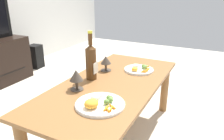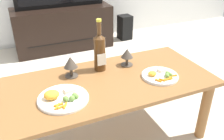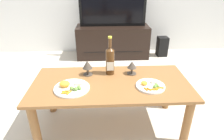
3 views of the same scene
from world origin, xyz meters
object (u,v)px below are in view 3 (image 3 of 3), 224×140
Objects in this scene: tv_stand at (113,41)px; wine_bottle at (110,60)px; goblet_left at (87,65)px; dining_table at (111,90)px; floor_speaker at (162,46)px; goblet_right at (132,66)px; tv_screen at (113,8)px; dinner_plate_left at (71,87)px; dinner_plate_right at (151,86)px.

wine_bottle is (-0.11, -1.62, 0.35)m from tv_stand.
wine_bottle is 2.53× the size of goblet_left.
goblet_left reaches higher than dining_table.
floor_speaker is at bearing -1.28° from tv_stand.
goblet_left is (-0.21, 0.15, 0.18)m from dining_table.
tv_stand is 1.66m from goblet_right.
dining_table is 10.73× the size of goblet_right.
dining_table is 1.25× the size of tv_screen.
goblet_left is 0.41m from goblet_right.
tv_stand is at bearing 90.00° from tv_screen.
goblet_left is at bearing 63.51° from dinner_plate_left.
tv_stand is at bearing 93.20° from goblet_right.
goblet_right reaches higher than tv_stand.
tv_screen is 4.50× the size of dinner_plate_right.
floor_speaker is 1.42× the size of dinner_plate_right.
goblet_left reaches higher than dinner_plate_left.
goblet_right is 0.28m from dinner_plate_right.
wine_bottle is at bearing -126.07° from floor_speaker.
dining_table is 1.84m from tv_screen.
tv_screen is at bearing 86.01° from wine_bottle.
dining_table is 4.67× the size of dinner_plate_left.
goblet_right is at bearing -120.29° from floor_speaker.
dining_table is at bearing -143.24° from goblet_right.
dining_table is at bearing 15.59° from dinner_plate_left.
floor_speaker is 2.72× the size of goblet_right.
tv_stand is at bearing 79.01° from goblet_left.
goblet_left is at bearing 155.26° from dinner_plate_right.
floor_speaker is 1.84m from goblet_right.
dining_table is at bearing 163.76° from dinner_plate_right.
floor_speaker is at bearing 70.25° from dinner_plate_right.
dinner_plate_left is 1.20× the size of dinner_plate_right.
tv_stand is at bearing 86.01° from wine_bottle.
goblet_right is at bearing 36.76° from dining_table.
goblet_left is (-0.20, -0.01, -0.05)m from wine_bottle.
tv_stand reaches higher than dinner_plate_right.
tv_screen is 3.02× the size of wine_bottle.
dinner_plate_left is (-0.32, -0.26, -0.13)m from wine_bottle.
dining_table is at bearing -88.99° from wine_bottle.
dinner_plate_left reaches higher than floor_speaker.
goblet_right is at bearing -86.79° from tv_screen.
dinner_plate_right is at bearing -83.49° from tv_screen.
tv_screen reaches higher than goblet_right.
goblet_right is at bearing 0.00° from goblet_left.
tv_screen is at bearing 96.51° from dinner_plate_right.
tv_screen reaches higher than dining_table.
wine_bottle is 0.44m from dinner_plate_right.
dinner_plate_left is 0.65m from dinner_plate_right.
wine_bottle reaches higher than goblet_right.
dinner_plate_left is (-0.53, -0.24, -0.07)m from goblet_right.
dinner_plate_left is (-0.33, -0.09, 0.10)m from dining_table.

